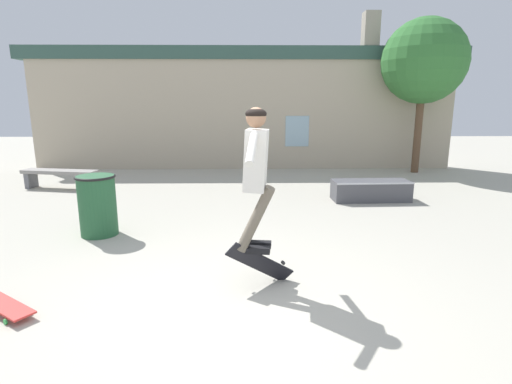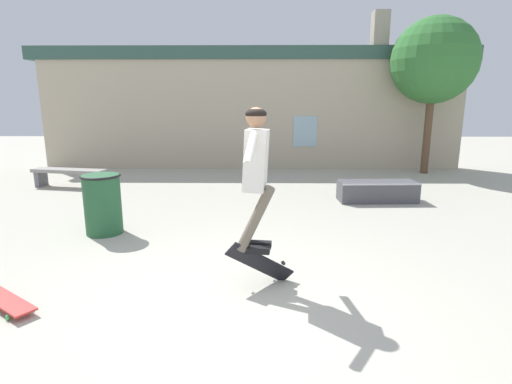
% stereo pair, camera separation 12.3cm
% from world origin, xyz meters
% --- Properties ---
extents(ground_plane, '(40.00, 40.00, 0.00)m').
position_xyz_m(ground_plane, '(0.00, 0.00, 0.00)').
color(ground_plane, '#B2AD9E').
extents(building_backdrop, '(13.15, 0.52, 4.52)m').
position_xyz_m(building_backdrop, '(0.04, 8.56, 1.86)').
color(building_backdrop, '#B7A88E').
rests_on(building_backdrop, ground_plane).
extents(tree_right, '(2.29, 2.29, 4.23)m').
position_xyz_m(tree_right, '(4.97, 7.70, 3.07)').
color(tree_right, brown).
rests_on(tree_right, ground_plane).
extents(park_bench, '(1.83, 0.70, 0.44)m').
position_xyz_m(park_bench, '(-4.26, 5.60, 0.33)').
color(park_bench, gray).
rests_on(park_bench, ground_plane).
extents(skate_ledge, '(1.58, 0.63, 0.42)m').
position_xyz_m(skate_ledge, '(2.68, 4.34, 0.21)').
color(skate_ledge, '#4C4C51').
rests_on(skate_ledge, ground_plane).
extents(trash_bin, '(0.59, 0.59, 0.92)m').
position_xyz_m(trash_bin, '(-2.13, 2.23, 0.48)').
color(trash_bin, '#235633').
rests_on(trash_bin, ground_plane).
extents(skater, '(0.44, 1.21, 1.54)m').
position_xyz_m(skater, '(0.25, 0.49, 1.32)').
color(skater, silver).
extents(skateboard_flipping, '(0.76, 0.33, 0.59)m').
position_xyz_m(skateboard_flipping, '(0.29, 0.46, 0.26)').
color(skateboard_flipping, black).
extents(skateboard_resting, '(0.78, 0.63, 0.08)m').
position_xyz_m(skateboard_resting, '(-2.21, -0.08, 0.07)').
color(skateboard_resting, red).
rests_on(skateboard_resting, ground_plane).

